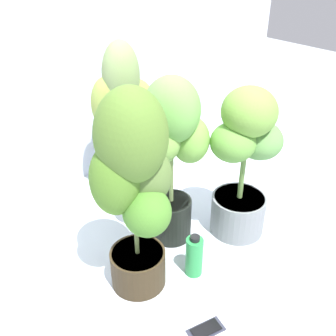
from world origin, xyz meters
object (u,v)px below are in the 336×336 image
object	(u,v)px
potted_plant_center	(172,147)
potted_plant_front_right	(244,159)
nutrient_bottle	(194,256)
cell_phone	(206,330)
potted_plant_back_center	(124,110)
potted_plant_front_left	(134,182)

from	to	relation	value
potted_plant_center	potted_plant_front_right	size ratio (longest dim) A/B	1.08
potted_plant_center	nutrient_bottle	distance (m)	0.49
potted_plant_center	cell_phone	world-z (taller)	potted_plant_center
potted_plant_back_center	cell_phone	world-z (taller)	potted_plant_back_center
potted_plant_back_center	potted_plant_front_right	xyz separation A→B (m)	(0.22, -0.66, -0.09)
potted_plant_front_left	nutrient_bottle	distance (m)	0.49
potted_plant_front_left	nutrient_bottle	size ratio (longest dim) A/B	4.24
potted_plant_back_center	cell_phone	size ratio (longest dim) A/B	5.64
potted_plant_back_center	potted_plant_front_right	bearing A→B (deg)	-71.39
potted_plant_front_left	nutrient_bottle	bearing A→B (deg)	-26.09
potted_plant_front_left	nutrient_bottle	xyz separation A→B (m)	(0.22, -0.11, -0.42)
potted_plant_front_right	nutrient_bottle	distance (m)	0.50
nutrient_bottle	potted_plant_back_center	bearing A→B (deg)	77.97
potted_plant_front_right	nutrient_bottle	bearing A→B (deg)	-167.59
cell_phone	potted_plant_front_left	bearing A→B (deg)	-159.97
cell_phone	nutrient_bottle	distance (m)	0.32
potted_plant_front_left	potted_plant_center	distance (m)	0.35
potted_plant_front_left	potted_plant_back_center	xyz separation A→B (m)	(0.38, 0.63, -0.01)
cell_phone	potted_plant_back_center	bearing A→B (deg)	173.20
potted_plant_center	nutrient_bottle	world-z (taller)	potted_plant_center
potted_plant_front_left	potted_plant_center	bearing A→B (deg)	25.97
potted_plant_front_left	potted_plant_front_right	xyz separation A→B (m)	(0.60, -0.03, -0.11)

